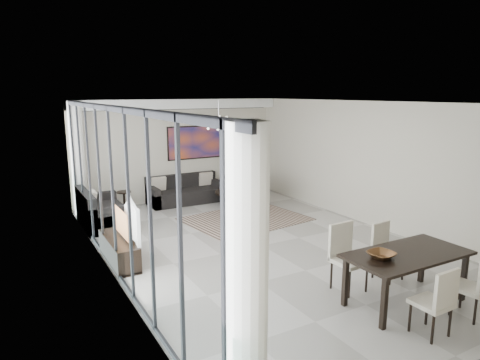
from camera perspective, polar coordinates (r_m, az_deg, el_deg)
room_shell at (r=8.75m, az=5.56°, el=0.77°), size 6.00×9.00×2.90m
window_wall at (r=7.39m, az=-16.00°, el=-1.52°), size 0.37×8.95×2.90m
soffit at (r=12.19m, az=-8.04°, el=10.00°), size 5.98×0.40×0.26m
painting at (r=12.62m, az=-6.06°, el=5.00°), size 1.68×0.04×0.98m
chandelier at (r=10.69m, az=-2.86°, el=7.64°), size 0.66×0.66×0.71m
rug at (r=10.64m, az=0.70°, el=-5.23°), size 3.06×2.50×0.01m
coffee_table at (r=11.92m, az=-0.66°, el=-2.31°), size 1.12×1.12×0.39m
bowl_coffee at (r=11.90m, az=-0.44°, el=-1.32°), size 0.24×0.24×0.07m
sofa_main at (r=12.30m, az=-7.27°, el=-1.77°), size 2.12×0.87×0.77m
loveseat at (r=10.63m, az=-18.01°, el=-4.23°), size 0.96×1.71×0.86m
armchair at (r=12.00m, az=0.92°, el=-1.84°), size 1.31×1.33×0.86m
side_table at (r=11.80m, az=-15.19°, el=-2.27°), size 0.37×0.37×0.51m
tv_console at (r=8.29m, az=-15.81°, el=-9.03°), size 0.41×1.47×0.46m
television at (r=8.09m, az=-14.82°, el=-5.27°), size 0.31×1.18×0.67m
dining_table at (r=6.83m, az=21.39°, el=-9.70°), size 1.90×0.96×0.79m
dining_chair_sw at (r=6.13m, az=24.94°, el=-14.12°), size 0.44×0.44×0.94m
dining_chair_se at (r=6.84m, az=29.05°, el=-11.96°), size 0.49×0.49×0.92m
dining_chair_nw at (r=7.06m, az=13.85°, el=-9.25°), size 0.51×0.51×1.07m
dining_chair_ne at (r=7.67m, az=18.73°, el=-8.41°), size 0.48×0.48×0.94m
bowl_dining at (r=6.45m, az=18.33°, el=-9.49°), size 0.41×0.41×0.09m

